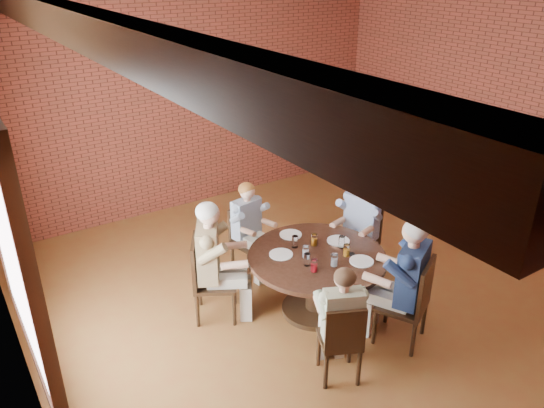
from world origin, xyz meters
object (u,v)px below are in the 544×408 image
chair_d (342,340)px  diner_d (341,324)px  dining_table (316,272)px  diner_c (215,262)px  diner_e (404,282)px  chair_e (412,300)px  chair_b (246,237)px  smartphone (353,255)px  chair_a (361,236)px  chair_c (207,276)px  diner_a (359,227)px  diner_b (249,230)px

chair_d → diner_d: size_ratio=0.72×
dining_table → diner_c: size_ratio=1.08×
diner_e → dining_table: bearing=-90.0°
diner_c → chair_e: (1.47, -1.52, -0.17)m
chair_b → diner_d: 2.15m
diner_e → smartphone: (-0.13, 0.64, 0.04)m
chair_e → smartphone: bearing=-103.7°
chair_a → diner_c: size_ratio=0.67×
chair_c → diner_c: diner_c is taller
chair_a → chair_d: bearing=-67.7°
chair_e → chair_a: bearing=-138.6°
chair_e → diner_e: diner_e is taller
chair_d → diner_c: bearing=-47.0°
diner_c → chair_e: size_ratio=1.42×
chair_b → chair_c: bearing=-155.1°
dining_table → chair_c: (-1.06, 0.61, -0.00)m
diner_d → chair_e: diner_d is taller
dining_table → chair_a: (1.01, 0.38, -0.02)m
smartphone → diner_a: bearing=50.4°
chair_a → smartphone: bearing=-69.1°
diner_b → diner_e: (0.64, -1.99, 0.09)m
chair_a → diner_d: diner_d is taller
diner_e → chair_c: bearing=-71.9°
chair_d → smartphone: (0.79, 0.77, 0.27)m
chair_c → smartphone: 1.63m
diner_a → smartphone: size_ratio=10.62×
chair_b → chair_a: bearing=-43.4°
dining_table → chair_b: (-0.20, 1.20, -0.04)m
chair_d → chair_e: size_ratio=0.89×
chair_a → chair_e: 1.43m
chair_b → chair_e: size_ratio=0.89×
chair_a → chair_e: chair_e is taller
dining_table → diner_e: bearing=-62.5°
chair_c → chair_e: chair_e is taller
diner_b → chair_d: size_ratio=1.40×
diner_d → diner_b: bearing=-71.7°
diner_b → chair_d: (-0.28, -2.13, -0.13)m
dining_table → chair_c: bearing=150.0°
chair_b → diner_d: (-0.24, -2.13, 0.13)m
chair_d → diner_d: diner_d is taller
diner_e → chair_b: bearing=-99.9°
diner_a → diner_e: bearing=-42.2°
diner_a → diner_b: diner_a is taller
dining_table → diner_a: bearing=20.7°
diner_c → diner_e: 2.02m
chair_a → diner_b: diner_b is taller
chair_c → chair_d: chair_c is taller
dining_table → chair_e: chair_e is taller
chair_d → chair_b: bearing=-71.7°
dining_table → chair_a: chair_a is taller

